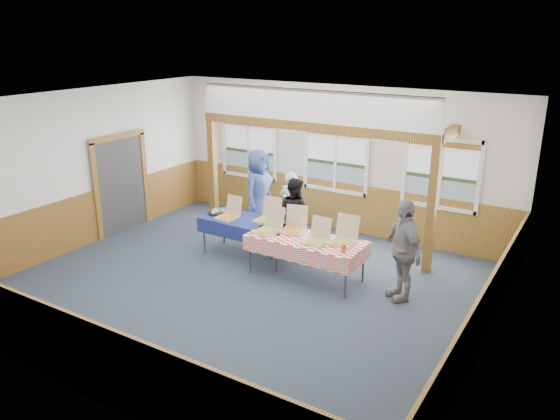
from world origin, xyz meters
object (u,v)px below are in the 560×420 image
at_px(woman_white, 291,207).
at_px(woman_black, 294,214).
at_px(person_grey, 403,250).
at_px(table_right, 306,241).
at_px(table_left, 248,223).
at_px(man_blue, 258,190).

bearing_deg(woman_white, woman_black, 132.51).
height_order(woman_black, person_grey, person_grey).
height_order(table_right, woman_white, woman_white).
relative_size(woman_black, person_grey, 0.87).
xyz_separation_m(woman_white, person_grey, (2.87, -1.24, 0.11)).
bearing_deg(person_grey, table_left, -138.64).
height_order(table_left, woman_white, woman_white).
relative_size(table_left, man_blue, 1.11).
bearing_deg(table_right, table_left, -168.31).
bearing_deg(woman_white, table_right, 132.36).
xyz_separation_m(table_right, person_grey, (1.74, 0.15, 0.16)).
bearing_deg(table_right, woman_white, 151.09).
height_order(table_left, woman_black, woman_black).
xyz_separation_m(woman_white, woman_black, (0.27, -0.33, -0.01)).
relative_size(table_left, person_grey, 1.18).
bearing_deg(person_grey, woman_white, -160.05).
relative_size(table_right, woman_black, 1.52).
distance_m(woman_black, person_grey, 2.75).
relative_size(table_right, man_blue, 1.24).
xyz_separation_m(man_blue, person_grey, (3.85, -1.48, -0.05)).
distance_m(woman_black, man_blue, 1.39).
distance_m(table_right, woman_black, 1.36).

